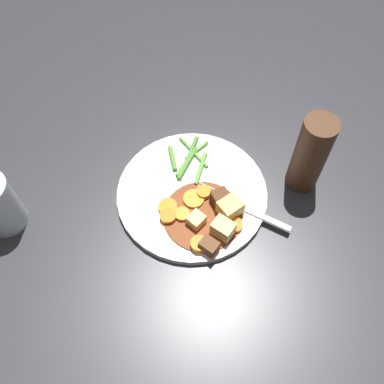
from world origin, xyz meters
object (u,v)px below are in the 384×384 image
object	(u,v)px
carrot_slice_3	(204,193)
carrot_slice_5	(182,214)
dinner_plate	(192,194)
potato_chunk_2	(222,230)
carrot_slice_4	(168,207)
meat_chunk_0	(221,200)
potato_chunk_0	(196,220)
carrot_slice_1	(194,199)
meat_chunk_1	(209,246)
pepper_mill	(310,154)
fork	(239,206)
carrot_slice_2	(168,216)
carrot_slice_0	(199,244)
potato_chunk_1	(230,208)
carrot_slice_6	(234,225)

from	to	relation	value
carrot_slice_3	carrot_slice_5	size ratio (longest dim) A/B	0.94
dinner_plate	potato_chunk_2	distance (m)	0.10
carrot_slice_4	potato_chunk_2	distance (m)	0.10
meat_chunk_0	carrot_slice_3	bearing A→B (deg)	-156.83
potato_chunk_0	dinner_plate	bearing A→B (deg)	154.23
carrot_slice_1	potato_chunk_2	distance (m)	0.08
carrot_slice_3	carrot_slice_5	xyz separation A→B (m)	(0.02, -0.05, -0.00)
carrot_slice_1	carrot_slice_4	distance (m)	0.05
meat_chunk_1	pepper_mill	distance (m)	0.23
carrot_slice_3	fork	xyz separation A→B (m)	(0.05, 0.04, -0.00)
carrot_slice_2	meat_chunk_0	size ratio (longest dim) A/B	0.84
pepper_mill	carrot_slice_2	bearing A→B (deg)	-102.62
potato_chunk_2	pepper_mill	world-z (taller)	pepper_mill
carrot_slice_0	potato_chunk_1	bearing A→B (deg)	107.79
potato_chunk_2	pepper_mill	size ratio (longest dim) A/B	0.22
dinner_plate	carrot_slice_2	distance (m)	0.07
meat_chunk_1	fork	size ratio (longest dim) A/B	0.18
meat_chunk_0	carrot_slice_1	bearing A→B (deg)	-132.45
potato_chunk_2	pepper_mill	bearing A→B (deg)	95.33
potato_chunk_2	carrot_slice_0	bearing A→B (deg)	-91.41
carrot_slice_4	meat_chunk_1	distance (m)	0.10
carrot_slice_1	potato_chunk_1	xyz separation A→B (m)	(0.05, 0.04, 0.01)
potato_chunk_2	meat_chunk_1	world-z (taller)	potato_chunk_2
carrot_slice_0	carrot_slice_2	bearing A→B (deg)	-167.45
carrot_slice_5	carrot_slice_4	bearing A→B (deg)	-153.37
carrot_slice_5	fork	size ratio (longest dim) A/B	0.16
carrot_slice_5	carrot_slice_2	bearing A→B (deg)	-112.75
carrot_slice_6	potato_chunk_0	world-z (taller)	potato_chunk_0
dinner_plate	fork	size ratio (longest dim) A/B	1.63
carrot_slice_0	carrot_slice_5	size ratio (longest dim) A/B	1.09
potato_chunk_1	fork	world-z (taller)	potato_chunk_1
dinner_plate	carrot_slice_5	world-z (taller)	carrot_slice_5
pepper_mill	carrot_slice_3	bearing A→B (deg)	-109.96
carrot_slice_3	potato_chunk_0	distance (m)	0.06
carrot_slice_0	carrot_slice_5	distance (m)	0.06
potato_chunk_0	carrot_slice_1	bearing A→B (deg)	153.08
carrot_slice_1	carrot_slice_6	size ratio (longest dim) A/B	1.30
dinner_plate	carrot_slice_1	world-z (taller)	carrot_slice_1
meat_chunk_1	potato_chunk_2	bearing A→B (deg)	110.73
carrot_slice_1	meat_chunk_0	xyz separation A→B (m)	(0.03, 0.03, 0.01)
carrot_slice_5	fork	xyz separation A→B (m)	(0.04, 0.09, -0.00)
carrot_slice_6	pepper_mill	xyz separation A→B (m)	(-0.02, 0.16, 0.06)
carrot_slice_3	meat_chunk_0	size ratio (longest dim) A/B	0.73
fork	pepper_mill	distance (m)	0.15
potato_chunk_0	potato_chunk_1	bearing A→B (deg)	77.70
carrot_slice_2	carrot_slice_5	world-z (taller)	carrot_slice_2
dinner_plate	pepper_mill	xyz separation A→B (m)	(0.08, 0.18, 0.07)
dinner_plate	carrot_slice_0	size ratio (longest dim) A/B	9.34
dinner_plate	carrot_slice_4	bearing A→B (deg)	-84.04
dinner_plate	potato_chunk_1	bearing A→B (deg)	25.25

